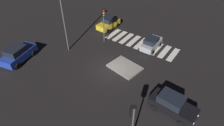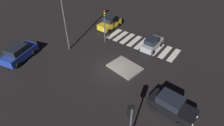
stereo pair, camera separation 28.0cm
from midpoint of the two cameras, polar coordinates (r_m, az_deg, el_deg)
The scene contains 10 objects.
ground_plane at distance 21.64m, azimuth 0.37°, elevation -2.08°, with size 80.00×80.00×0.00m, color black.
traffic_island at distance 21.94m, azimuth 4.23°, elevation -1.25°, with size 3.89×3.17×0.18m.
car_yellow at distance 29.65m, azimuth -0.39°, elevation 11.85°, with size 2.00×4.03×1.72m.
car_blue at distance 25.16m, azimuth -25.78°, elevation 2.74°, with size 2.87×4.69×1.93m.
car_silver at distance 25.25m, azimuth 12.23°, elevation 5.69°, with size 1.74×3.68×1.59m.
car_black at distance 17.70m, azimuth 17.81°, elevation -12.10°, with size 4.26×2.22×1.81m.
traffic_light_west at distance 13.68m, azimuth 6.27°, elevation -15.59°, with size 0.54×0.54×3.95m.
traffic_light_east at distance 24.83m, azimuth -1.94°, elevation 13.45°, with size 0.54×0.54×4.78m.
street_lamp at distance 22.96m, azimuth -14.29°, elevation 15.99°, with size 0.56×0.56×8.55m.
crosswalk_near at distance 26.45m, azimuth 9.17°, elevation 5.74°, with size 9.90×3.20×0.02m.
Camera 2 is at (-9.75, 13.34, 13.98)m, focal length 30.53 mm.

